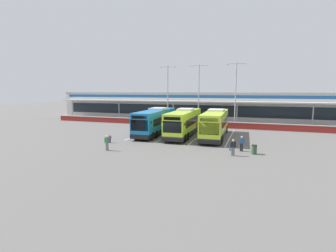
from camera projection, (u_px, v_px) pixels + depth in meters
The scene contains 18 objects.
ground_plane at pixel (172, 143), 30.11m from camera, with size 200.00×200.00×0.00m, color #605E5B.
terminal_building at pixel (210, 106), 54.85m from camera, with size 70.00×13.00×6.00m.
red_barrier_wall at pixel (198, 124), 43.59m from camera, with size 60.00×0.40×1.10m.
coach_bus_leftmost at pixel (156, 122), 36.26m from camera, with size 3.22×12.23×3.78m.
coach_bus_left_centre at pixel (184, 123), 34.80m from camera, with size 3.22×12.23×3.78m.
coach_bus_centre at pixel (215, 124), 33.49m from camera, with size 3.22×12.23×3.78m.
bay_stripe_far_west at pixel (145, 132), 37.77m from camera, with size 0.14×13.00×0.01m, color silver.
bay_stripe_west at pixel (172, 134), 36.40m from camera, with size 0.14×13.00×0.01m, color silver.
bay_stripe_mid_west at pixel (200, 136), 35.03m from camera, with size 0.14×13.00×0.01m, color silver.
bay_stripe_centre at pixel (230, 137), 33.66m from camera, with size 0.14×13.00×0.01m, color silver.
pedestrian_with_handbag at pixel (233, 147), 24.02m from camera, with size 0.64×0.33×1.62m.
pedestrian_in_dark_coat at pixel (107, 142), 26.16m from camera, with size 0.54×0.29×1.62m.
pedestrian_child at pixel (110, 138), 30.09m from camera, with size 0.33×0.19×1.00m.
pedestrian_near_bin at pixel (242, 143), 25.81m from camera, with size 0.54×0.30×1.62m.
lamp_post_west at pixel (168, 91), 47.68m from camera, with size 3.24×0.28×11.00m.
lamp_post_centre at pixel (199, 91), 45.46m from camera, with size 3.24×0.28×11.00m.
lamp_post_east at pixel (236, 91), 42.38m from camera, with size 3.24×0.28×11.00m.
litter_bin at pixel (254, 149), 24.69m from camera, with size 0.54×0.54×0.93m.
Camera 1 is at (9.22, -28.06, 6.23)m, focal length 26.52 mm.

